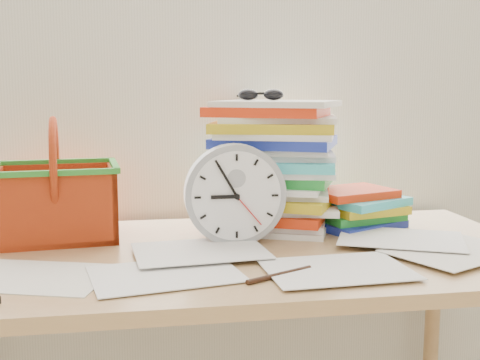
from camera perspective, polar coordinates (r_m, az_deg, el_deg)
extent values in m
cube|color=silver|center=(1.74, -2.61, 16.48)|extent=(4.00, 0.04, 2.70)
cube|color=white|center=(1.71, -2.52, 14.91)|extent=(2.40, 0.01, 2.50)
cube|color=tan|center=(1.38, -0.46, -7.24)|extent=(1.40, 0.70, 0.03)
cylinder|color=tan|center=(1.97, 17.69, -14.19)|extent=(0.04, 0.04, 0.72)
cylinder|color=#9B9EA2|center=(1.41, -0.49, -1.37)|extent=(0.24, 0.05, 0.24)
cylinder|color=black|center=(1.18, 3.78, -8.96)|extent=(0.15, 0.08, 0.01)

